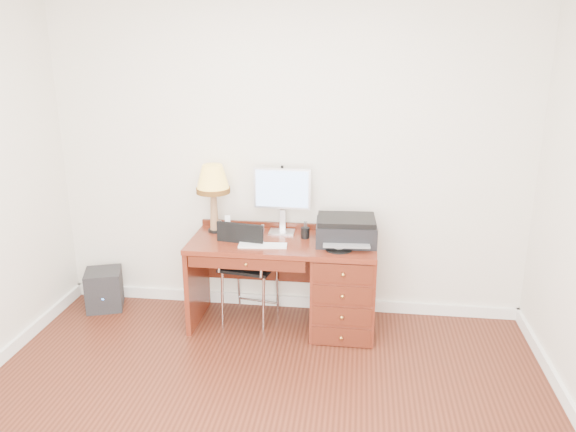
# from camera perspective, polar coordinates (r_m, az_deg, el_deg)

# --- Properties ---
(room_shell) EXTENTS (4.00, 4.00, 4.00)m
(room_shell) POSITION_cam_1_polar(r_m,az_deg,el_deg) (4.16, -2.00, -15.25)
(room_shell) COLOR silver
(room_shell) RESTS_ON ground
(desk) EXTENTS (1.50, 0.67, 0.75)m
(desk) POSITION_cam_1_polar(r_m,az_deg,el_deg) (4.63, 3.47, -6.58)
(desk) COLOR maroon
(desk) RESTS_ON ground
(monitor) EXTENTS (0.48, 0.16, 0.55)m
(monitor) POSITION_cam_1_polar(r_m,az_deg,el_deg) (4.63, -0.60, 2.43)
(monitor) COLOR silver
(monitor) RESTS_ON desk
(keyboard) EXTENTS (0.39, 0.14, 0.01)m
(keyboard) POSITION_cam_1_polar(r_m,az_deg,el_deg) (4.40, -2.58, -3.00)
(keyboard) COLOR white
(keyboard) RESTS_ON desk
(mouse_pad) EXTENTS (0.21, 0.21, 0.04)m
(mouse_pad) POSITION_cam_1_polar(r_m,az_deg,el_deg) (4.34, 5.18, -3.29)
(mouse_pad) COLOR black
(mouse_pad) RESTS_ON desk
(printer) EXTENTS (0.49, 0.39, 0.21)m
(printer) POSITION_cam_1_polar(r_m,az_deg,el_deg) (4.48, 5.92, -1.44)
(printer) COLOR black
(printer) RESTS_ON desk
(leg_lamp) EXTENTS (0.28, 0.28, 0.57)m
(leg_lamp) POSITION_cam_1_polar(r_m,az_deg,el_deg) (4.66, -7.63, 3.33)
(leg_lamp) COLOR black
(leg_lamp) RESTS_ON desk
(phone) EXTENTS (0.11, 0.11, 0.18)m
(phone) POSITION_cam_1_polar(r_m,az_deg,el_deg) (4.63, -6.12, -1.47)
(phone) COLOR white
(phone) RESTS_ON desk
(pen_cup) EXTENTS (0.07, 0.07, 0.09)m
(pen_cup) POSITION_cam_1_polar(r_m,az_deg,el_deg) (4.57, 1.76, -1.72)
(pen_cup) COLOR black
(pen_cup) RESTS_ON desk
(chair) EXTENTS (0.49, 0.50, 0.91)m
(chair) POSITION_cam_1_polar(r_m,az_deg,el_deg) (4.67, -4.08, -4.47)
(chair) COLOR black
(chair) RESTS_ON ground
(equipment_box) EXTENTS (0.38, 0.38, 0.35)m
(equipment_box) POSITION_cam_1_polar(r_m,az_deg,el_deg) (5.29, -18.16, -7.09)
(equipment_box) COLOR black
(equipment_box) RESTS_ON ground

